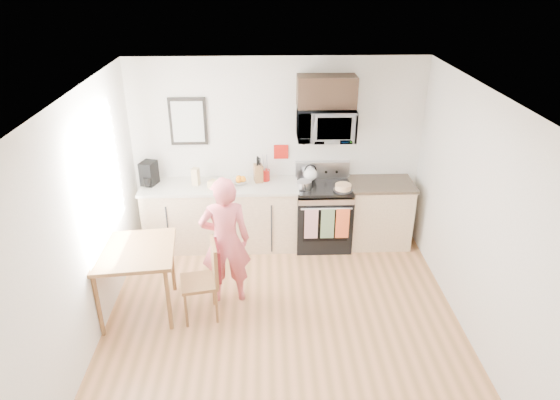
{
  "coord_description": "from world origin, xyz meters",
  "views": [
    {
      "loc": [
        -0.19,
        -4.23,
        3.72
      ],
      "look_at": [
        -0.01,
        1.0,
        1.18
      ],
      "focal_mm": 32.0,
      "sensor_mm": 36.0,
      "label": 1
    }
  ],
  "objects_px": {
    "person": "(225,241)",
    "cake": "(343,188)",
    "microwave": "(326,124)",
    "dining_table": "(134,257)",
    "range": "(323,216)",
    "chair": "(210,270)"
  },
  "relations": [
    {
      "from": "person",
      "to": "chair",
      "type": "distance_m",
      "value": 0.39
    },
    {
      "from": "person",
      "to": "chair",
      "type": "relative_size",
      "value": 1.69
    },
    {
      "from": "range",
      "to": "microwave",
      "type": "bearing_deg",
      "value": 90.06
    },
    {
      "from": "microwave",
      "to": "dining_table",
      "type": "relative_size",
      "value": 0.85
    },
    {
      "from": "range",
      "to": "cake",
      "type": "bearing_deg",
      "value": -38.3
    },
    {
      "from": "cake",
      "to": "chair",
      "type": "bearing_deg",
      "value": -140.88
    },
    {
      "from": "microwave",
      "to": "cake",
      "type": "distance_m",
      "value": 0.88
    },
    {
      "from": "cake",
      "to": "dining_table",
      "type": "bearing_deg",
      "value": -153.07
    },
    {
      "from": "range",
      "to": "person",
      "type": "xyz_separation_m",
      "value": [
        -1.28,
        -1.24,
        0.36
      ]
    },
    {
      "from": "range",
      "to": "microwave",
      "type": "distance_m",
      "value": 1.33
    },
    {
      "from": "range",
      "to": "person",
      "type": "relative_size",
      "value": 0.73
    },
    {
      "from": "person",
      "to": "cake",
      "type": "bearing_deg",
      "value": -151.34
    },
    {
      "from": "chair",
      "to": "cake",
      "type": "distance_m",
      "value": 2.18
    },
    {
      "from": "chair",
      "to": "cake",
      "type": "relative_size",
      "value": 3.58
    },
    {
      "from": "chair",
      "to": "cake",
      "type": "height_order",
      "value": "cake"
    },
    {
      "from": "dining_table",
      "to": "range",
      "type": "bearing_deg",
      "value": 32.63
    },
    {
      "from": "dining_table",
      "to": "chair",
      "type": "relative_size",
      "value": 0.94
    },
    {
      "from": "chair",
      "to": "range",
      "type": "bearing_deg",
      "value": 36.08
    },
    {
      "from": "microwave",
      "to": "dining_table",
      "type": "xyz_separation_m",
      "value": [
        -2.28,
        -1.56,
        -1.02
      ]
    },
    {
      "from": "chair",
      "to": "cake",
      "type": "xyz_separation_m",
      "value": [
        1.67,
        1.36,
        0.36
      ]
    },
    {
      "from": "range",
      "to": "dining_table",
      "type": "bearing_deg",
      "value": -147.37
    },
    {
      "from": "range",
      "to": "dining_table",
      "type": "xyz_separation_m",
      "value": [
        -2.28,
        -1.46,
        0.3
      ]
    }
  ]
}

